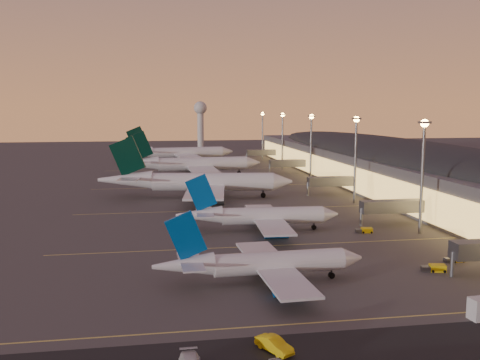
{
  "coord_description": "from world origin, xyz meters",
  "views": [
    {
      "loc": [
        -23.81,
        -110.48,
        28.56
      ],
      "look_at": [
        2.0,
        45.0,
        7.0
      ],
      "focal_mm": 40.0,
      "sensor_mm": 36.0,
      "label": 1
    }
  ],
  "objects_px": {
    "baggage_tug_a": "(434,268)",
    "baggage_tug_b": "(455,259)",
    "airliner_wide_near": "(196,182)",
    "airliner_wide_mid": "(191,164)",
    "radar_tower": "(200,117)",
    "service_van_b": "(274,345)",
    "airliner_narrow_south": "(261,264)",
    "baggage_tug_c": "(365,230)",
    "airliner_narrow_north": "(259,216)",
    "airliner_wide_far": "(178,153)"
  },
  "relations": [
    {
      "from": "baggage_tug_a",
      "to": "baggage_tug_b",
      "type": "height_order",
      "value": "baggage_tug_a"
    },
    {
      "from": "airliner_wide_near",
      "to": "airliner_wide_mid",
      "type": "height_order",
      "value": "airliner_wide_near"
    },
    {
      "from": "airliner_wide_near",
      "to": "airliner_wide_mid",
      "type": "relative_size",
      "value": 1.03
    },
    {
      "from": "radar_tower",
      "to": "service_van_b",
      "type": "bearing_deg",
      "value": -93.68
    },
    {
      "from": "airliner_narrow_south",
      "to": "baggage_tug_c",
      "type": "xyz_separation_m",
      "value": [
        30.55,
        30.75,
        -2.73
      ]
    },
    {
      "from": "airliner_narrow_north",
      "to": "airliner_wide_far",
      "type": "distance_m",
      "value": 160.08
    },
    {
      "from": "airliner_narrow_south",
      "to": "airliner_wide_mid",
      "type": "distance_m",
      "value": 139.15
    },
    {
      "from": "baggage_tug_b",
      "to": "service_van_b",
      "type": "xyz_separation_m",
      "value": [
        -41.51,
        -30.42,
        0.36
      ]
    },
    {
      "from": "airliner_wide_near",
      "to": "airliner_wide_far",
      "type": "xyz_separation_m",
      "value": [
        -0.22,
        111.88,
        -0.15
      ]
    },
    {
      "from": "baggage_tug_a",
      "to": "baggage_tug_c",
      "type": "distance_m",
      "value": 29.54
    },
    {
      "from": "airliner_narrow_south",
      "to": "baggage_tug_c",
      "type": "bearing_deg",
      "value": 43.0
    },
    {
      "from": "airliner_wide_mid",
      "to": "radar_tower",
      "type": "bearing_deg",
      "value": 80.9
    },
    {
      "from": "baggage_tug_a",
      "to": "service_van_b",
      "type": "bearing_deg",
      "value": -130.69
    },
    {
      "from": "airliner_narrow_north",
      "to": "baggage_tug_c",
      "type": "distance_m",
      "value": 24.52
    },
    {
      "from": "airliner_narrow_south",
      "to": "baggage_tug_b",
      "type": "distance_m",
      "value": 38.6
    },
    {
      "from": "baggage_tug_a",
      "to": "airliner_wide_mid",
      "type": "bearing_deg",
      "value": 116.18
    },
    {
      "from": "airliner_wide_far",
      "to": "service_van_b",
      "type": "relative_size",
      "value": 11.51
    },
    {
      "from": "airliner_wide_near",
      "to": "baggage_tug_a",
      "type": "height_order",
      "value": "airliner_wide_near"
    },
    {
      "from": "service_van_b",
      "to": "airliner_wide_far",
      "type": "bearing_deg",
      "value": 59.91
    },
    {
      "from": "airliner_narrow_south",
      "to": "radar_tower",
      "type": "height_order",
      "value": "radar_tower"
    },
    {
      "from": "airliner_wide_mid",
      "to": "airliner_wide_far",
      "type": "bearing_deg",
      "value": 90.28
    },
    {
      "from": "baggage_tug_a",
      "to": "airliner_narrow_north",
      "type": "bearing_deg",
      "value": 137.6
    },
    {
      "from": "baggage_tug_b",
      "to": "service_van_b",
      "type": "relative_size",
      "value": 0.71
    },
    {
      "from": "airliner_wide_mid",
      "to": "baggage_tug_a",
      "type": "height_order",
      "value": "airliner_wide_mid"
    },
    {
      "from": "airliner_narrow_north",
      "to": "airliner_wide_far",
      "type": "height_order",
      "value": "airliner_wide_far"
    },
    {
      "from": "airliner_wide_mid",
      "to": "airliner_narrow_south",
      "type": "bearing_deg",
      "value": -91.7
    },
    {
      "from": "airliner_wide_mid",
      "to": "baggage_tug_b",
      "type": "distance_m",
      "value": 138.9
    },
    {
      "from": "airliner_narrow_south",
      "to": "airliner_wide_mid",
      "type": "bearing_deg",
      "value": 88.35
    },
    {
      "from": "airliner_wide_near",
      "to": "airliner_narrow_south",
      "type": "bearing_deg",
      "value": -79.39
    },
    {
      "from": "airliner_narrow_south",
      "to": "airliner_wide_near",
      "type": "height_order",
      "value": "airliner_wide_near"
    },
    {
      "from": "airliner_wide_near",
      "to": "airliner_wide_mid",
      "type": "bearing_deg",
      "value": 95.78
    },
    {
      "from": "airliner_narrow_north",
      "to": "service_van_b",
      "type": "height_order",
      "value": "airliner_narrow_north"
    },
    {
      "from": "airliner_narrow_south",
      "to": "radar_tower",
      "type": "distance_m",
      "value": 289.0
    },
    {
      "from": "airliner_narrow_north",
      "to": "airliner_wide_near",
      "type": "relative_size",
      "value": 0.62
    },
    {
      "from": "airliner_narrow_south",
      "to": "baggage_tug_b",
      "type": "height_order",
      "value": "airliner_narrow_south"
    },
    {
      "from": "airliner_narrow_north",
      "to": "baggage_tug_a",
      "type": "relative_size",
      "value": 8.74
    },
    {
      "from": "baggage_tug_c",
      "to": "airliner_narrow_north",
      "type": "bearing_deg",
      "value": 174.92
    },
    {
      "from": "airliner_narrow_south",
      "to": "service_van_b",
      "type": "relative_size",
      "value": 6.79
    },
    {
      "from": "baggage_tug_a",
      "to": "baggage_tug_c",
      "type": "height_order",
      "value": "baggage_tug_a"
    },
    {
      "from": "airliner_wide_near",
      "to": "radar_tower",
      "type": "distance_m",
      "value": 205.34
    },
    {
      "from": "airliner_wide_far",
      "to": "service_van_b",
      "type": "bearing_deg",
      "value": -96.61
    },
    {
      "from": "airliner_wide_far",
      "to": "baggage_tug_a",
      "type": "distance_m",
      "value": 198.1
    },
    {
      "from": "airliner_narrow_south",
      "to": "airliner_narrow_north",
      "type": "xyz_separation_m",
      "value": [
        6.88,
        36.43,
        0.26
      ]
    },
    {
      "from": "airliner_wide_mid",
      "to": "airliner_wide_far",
      "type": "relative_size",
      "value": 1.0
    },
    {
      "from": "airliner_narrow_north",
      "to": "baggage_tug_b",
      "type": "bearing_deg",
      "value": -41.05
    },
    {
      "from": "airliner_narrow_south",
      "to": "baggage_tug_c",
      "type": "relative_size",
      "value": 8.77
    },
    {
      "from": "airliner_wide_far",
      "to": "radar_tower",
      "type": "relative_size",
      "value": 1.83
    },
    {
      "from": "airliner_narrow_south",
      "to": "baggage_tug_b",
      "type": "xyz_separation_m",
      "value": [
        38.03,
        6.0,
        -2.75
      ]
    },
    {
      "from": "airliner_narrow_north",
      "to": "airliner_wide_near",
      "type": "bearing_deg",
      "value": 105.63
    },
    {
      "from": "airliner_wide_mid",
      "to": "baggage_tug_c",
      "type": "xyz_separation_m",
      "value": [
        31.85,
        -108.38,
        -4.4
      ]
    }
  ]
}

